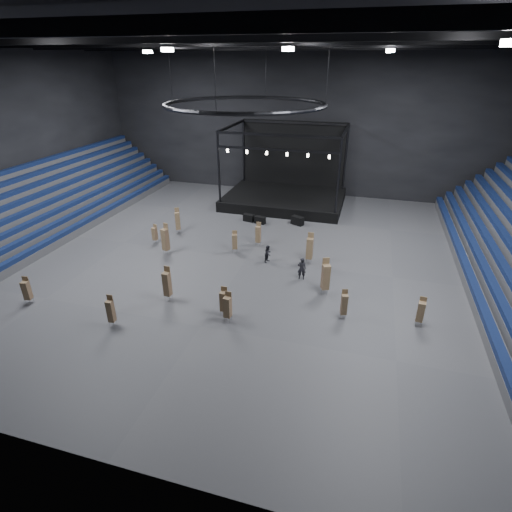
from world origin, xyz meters
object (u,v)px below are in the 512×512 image
(chair_stack_7, at_px, (326,276))
(chair_stack_13, at_px, (165,239))
(chair_stack_1, at_px, (228,306))
(chair_stack_10, at_px, (224,301))
(chair_stack_11, at_px, (155,233))
(flight_case_mid, at_px, (260,220))
(flight_case_right, at_px, (297,221))
(chair_stack_3, at_px, (258,234))
(chair_stack_4, at_px, (310,248))
(chair_stack_12, at_px, (421,311))
(flight_case_left, at_px, (249,218))
(chair_stack_8, at_px, (111,310))
(man_center, at_px, (302,269))
(chair_stack_2, at_px, (235,241))
(chair_stack_9, at_px, (344,304))
(chair_stack_5, at_px, (178,220))
(crew_member, at_px, (268,254))
(chair_stack_6, at_px, (27,290))
(stage, at_px, (286,191))
(chair_stack_0, at_px, (167,283))

(chair_stack_7, bearing_deg, chair_stack_13, 144.77)
(chair_stack_1, distance_m, chair_stack_10, 0.82)
(chair_stack_1, xyz_separation_m, chair_stack_11, (-11.08, 10.21, -0.17))
(flight_case_mid, height_order, flight_case_right, flight_case_right)
(chair_stack_11, bearing_deg, chair_stack_3, 22.78)
(chair_stack_4, relative_size, chair_stack_12, 1.31)
(flight_case_left, relative_size, chair_stack_3, 0.50)
(chair_stack_11, bearing_deg, chair_stack_1, -32.61)
(chair_stack_3, bearing_deg, flight_case_right, 67.95)
(chair_stack_1, bearing_deg, chair_stack_8, -155.57)
(flight_case_mid, distance_m, man_center, 12.63)
(chair_stack_1, bearing_deg, flight_case_mid, 103.54)
(chair_stack_13, bearing_deg, chair_stack_11, 153.83)
(chair_stack_2, bearing_deg, chair_stack_3, 34.85)
(chair_stack_4, distance_m, chair_stack_11, 14.99)
(chair_stack_9, relative_size, chair_stack_13, 0.74)
(chair_stack_5, xyz_separation_m, crew_member, (10.47, -3.80, -0.58))
(chair_stack_9, bearing_deg, chair_stack_13, 146.46)
(flight_case_right, relative_size, chair_stack_6, 0.63)
(stage, distance_m, chair_stack_10, 25.04)
(chair_stack_4, height_order, chair_stack_11, chair_stack_4)
(flight_case_right, xyz_separation_m, chair_stack_5, (-11.32, -5.61, 0.90))
(chair_stack_0, distance_m, chair_stack_6, 10.09)
(chair_stack_2, height_order, crew_member, chair_stack_2)
(flight_case_left, bearing_deg, chair_stack_2, -82.30)
(chair_stack_8, relative_size, crew_member, 1.48)
(flight_case_left, relative_size, flight_case_right, 0.87)
(chair_stack_0, height_order, chair_stack_12, chair_stack_0)
(chair_stack_4, relative_size, chair_stack_10, 1.28)
(stage, distance_m, chair_stack_9, 24.82)
(chair_stack_5, xyz_separation_m, chair_stack_11, (-1.02, -2.94, -0.35))
(chair_stack_5, distance_m, chair_stack_12, 24.66)
(chair_stack_1, distance_m, chair_stack_12, 12.82)
(flight_case_left, xyz_separation_m, flight_case_mid, (1.37, -0.30, -0.00))
(chair_stack_8, bearing_deg, stage, 72.69)
(chair_stack_6, distance_m, chair_stack_13, 11.73)
(flight_case_right, relative_size, chair_stack_12, 0.63)
(chair_stack_1, bearing_deg, chair_stack_13, 141.95)
(chair_stack_1, distance_m, chair_stack_13, 12.17)
(chair_stack_4, distance_m, chair_stack_13, 12.93)
(flight_case_mid, xyz_separation_m, chair_stack_13, (-6.19, -9.66, 1.12))
(stage, distance_m, chair_stack_6, 30.52)
(stage, bearing_deg, chair_stack_0, -98.40)
(stage, bearing_deg, crew_member, -83.10)
(chair_stack_0, distance_m, chair_stack_10, 4.69)
(stage, distance_m, chair_stack_13, 18.84)
(flight_case_left, relative_size, man_center, 0.62)
(chair_stack_1, distance_m, chair_stack_9, 7.92)
(chair_stack_8, bearing_deg, chair_stack_10, 19.52)
(stage, height_order, chair_stack_10, stage)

